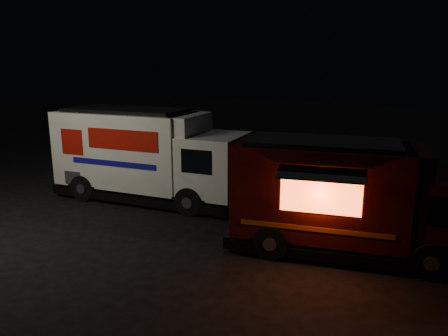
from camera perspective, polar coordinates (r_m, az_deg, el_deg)
ground at (r=13.15m, az=-12.07°, el=-6.90°), size 80.00×80.00×0.00m
white_truck at (r=14.78m, az=-9.52°, el=1.67°), size 7.04×3.50×3.05m
red_truck at (r=10.93m, az=16.48°, el=-3.80°), size 6.29×3.73×2.76m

